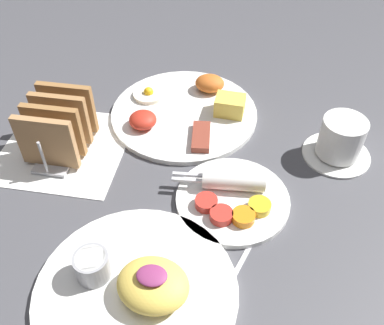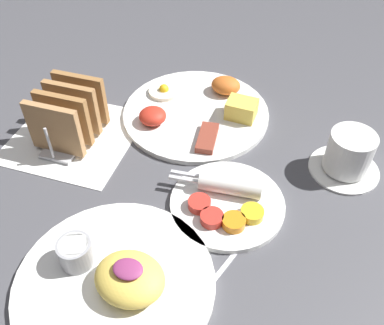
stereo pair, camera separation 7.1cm
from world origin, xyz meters
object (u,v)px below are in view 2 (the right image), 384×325
Objects in this scene: plate_breakfast at (198,110)px; plate_foreground at (115,279)px; coffee_cup at (348,155)px; plate_condiments at (227,201)px; toast_rack at (69,115)px.

plate_foreground is (0.00, -0.39, 0.00)m from plate_breakfast.
plate_condiments is at bearing -141.11° from coffee_cup.
plate_condiments is 0.22m from coffee_cup.
plate_condiments is 0.70× the size of plate_foreground.
plate_breakfast is 1.04× the size of plate_foreground.
coffee_cup reaches higher than plate_foreground.
toast_rack reaches higher than plate_foreground.
coffee_cup is (0.17, 0.14, 0.02)m from plate_condiments.
plate_foreground reaches higher than plate_condiments.
plate_breakfast is at bearing 33.65° from toast_rack.
coffee_cup is (0.29, -0.07, 0.03)m from plate_breakfast.
plate_foreground is at bearing -89.56° from plate_breakfast.
toast_rack is at bearing -146.35° from plate_breakfast.
toast_rack reaches higher than coffee_cup.
plate_breakfast is 0.30m from coffee_cup.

